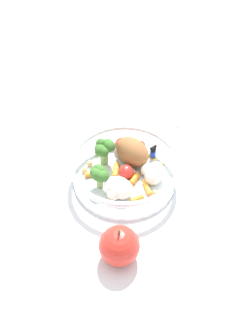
# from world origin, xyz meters

# --- Properties ---
(ground_plane) EXTENTS (2.40, 2.40, 0.00)m
(ground_plane) POSITION_xyz_m (0.00, 0.00, 0.00)
(ground_plane) COLOR white
(food_container) EXTENTS (0.21, 0.21, 0.07)m
(food_container) POSITION_xyz_m (-0.01, -0.01, 0.03)
(food_container) COLOR white
(food_container) RESTS_ON ground_plane
(loose_apple) EXTENTS (0.07, 0.07, 0.08)m
(loose_apple) POSITION_xyz_m (0.15, 0.07, 0.03)
(loose_apple) COLOR red
(loose_apple) RESTS_ON ground_plane
(folded_napkin) EXTENTS (0.13, 0.11, 0.01)m
(folded_napkin) POSITION_xyz_m (-0.26, 0.00, 0.00)
(folded_napkin) COLOR white
(folded_napkin) RESTS_ON ground_plane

